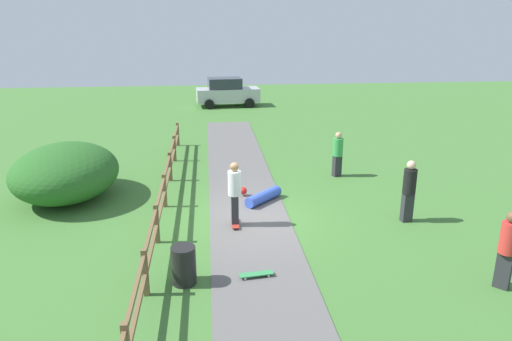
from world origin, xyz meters
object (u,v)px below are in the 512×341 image
object	(u,v)px
skateboard_loose	(256,274)
bystander_black	(409,188)
bush_large	(65,172)
bystander_red	(508,246)
skater_fallen	(262,196)
skater_riding	(235,191)
bystander_green	(338,152)
parked_car_silver	(227,92)
trash_bin	(184,265)

from	to	relation	value
skateboard_loose	bystander_black	world-z (taller)	bystander_black
bush_large	bystander_red	bearing A→B (deg)	-30.98
bystander_red	skater_fallen	bearing A→B (deg)	129.78
skater_riding	bystander_black	bearing A→B (deg)	-2.06
skater_riding	bystander_green	bearing A→B (deg)	45.27
skateboard_loose	parked_car_silver	distance (m)	22.68
bush_large	skater_fallen	bearing A→B (deg)	-8.78
bush_large	skater_fallen	xyz separation A→B (m)	(6.43, -0.99, -0.72)
skater_riding	bystander_red	xyz separation A→B (m)	(5.76, -3.95, -0.06)
bush_large	bystander_green	world-z (taller)	bush_large
trash_bin	skateboard_loose	size ratio (longest dim) A/B	1.10
bystander_green	bystander_red	bearing A→B (deg)	-78.75
bystander_black	bystander_red	xyz separation A→B (m)	(0.66, -3.76, -0.02)
parked_car_silver	skater_fallen	bearing A→B (deg)	-88.87
skateboard_loose	bystander_green	distance (m)	8.16
trash_bin	skater_riding	bearing A→B (deg)	66.16
bystander_green	bystander_red	xyz separation A→B (m)	(1.62, -8.13, 0.08)
bush_large	trash_bin	size ratio (longest dim) A/B	4.55
skater_riding	skateboard_loose	world-z (taller)	skater_riding
skateboard_loose	bush_large	bearing A→B (deg)	135.06
skateboard_loose	bystander_red	size ratio (longest dim) A/B	0.44
bush_large	skater_fallen	world-z (taller)	bush_large
bystander_green	bystander_black	bearing A→B (deg)	-77.66
bystander_black	parked_car_silver	distance (m)	20.37
bush_large	skater_riding	bearing A→B (deg)	-27.05
bystander_red	trash_bin	bearing A→B (deg)	172.67
trash_bin	bystander_green	distance (m)	9.08
skater_fallen	skater_riding	bearing A→B (deg)	-118.87
trash_bin	skater_riding	xyz separation A→B (m)	(1.34, 3.03, 0.64)
bush_large	trash_bin	world-z (taller)	bush_large
bush_large	skater_riding	size ratio (longest dim) A/B	2.15
skater_riding	skateboard_loose	distance (m)	3.15
bystander_black	bystander_green	xyz separation A→B (m)	(-0.96, 4.37, -0.10)
bystander_black	parked_car_silver	bearing A→B (deg)	102.66
bush_large	bystander_black	size ratio (longest dim) A/B	2.18
bush_large	skater_fallen	distance (m)	6.55
bystander_green	bystander_red	size ratio (longest dim) A/B	0.93
trash_bin	bystander_black	xyz separation A→B (m)	(6.44, 2.85, 0.60)
parked_car_silver	bystander_red	bearing A→B (deg)	-77.76
bystander_green	parked_car_silver	distance (m)	15.90
trash_bin	parked_car_silver	distance (m)	22.82
skater_riding	bystander_green	xyz separation A→B (m)	(4.14, 4.18, -0.14)
bystander_green	bystander_red	distance (m)	8.29
trash_bin	skater_fallen	size ratio (longest dim) A/B	0.64
bystander_red	parked_car_silver	bearing A→B (deg)	102.24
skater_fallen	bystander_red	size ratio (longest dim) A/B	0.77
bystander_black	bush_large	bearing A→B (deg)	164.30
parked_car_silver	skateboard_loose	bearing A→B (deg)	-90.80
skater_riding	skater_fallen	world-z (taller)	skater_riding
skater_fallen	bystander_red	world-z (taller)	bystander_red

